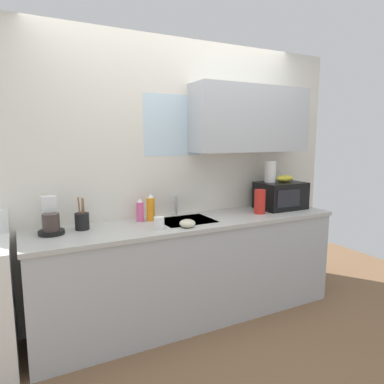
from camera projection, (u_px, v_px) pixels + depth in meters
The scene contains 13 objects.
kitchen_wall_assembly at pixel (191, 164), 3.29m from camera, with size 3.52×0.42×2.50m.
counter_unit at pixel (192, 268), 3.09m from camera, with size 2.75×0.63×0.90m.
sink_faucet at pixel (176, 205), 3.20m from camera, with size 0.03×0.03×0.19m, color #B2B5BA.
microwave at pixel (281, 195), 3.52m from camera, with size 0.46×0.35×0.27m.
banana_bunch at pixel (285, 178), 3.51m from camera, with size 0.20×0.11×0.07m, color gold.
paper_towel_roll at pixel (270, 171), 3.48m from camera, with size 0.11×0.11×0.22m, color white.
coffee_maker at pixel (50, 220), 2.59m from camera, with size 0.19×0.21×0.28m.
dish_soap_bottle_orange at pixel (151, 208), 3.00m from camera, with size 0.07×0.07×0.24m.
dish_soap_bottle_pink at pixel (140, 210), 2.98m from camera, with size 0.06×0.06×0.20m.
cereal_canister at pixel (260, 202), 3.28m from camera, with size 0.10×0.10×0.23m, color red.
mug_white at pixel (159, 223), 2.73m from camera, with size 0.08×0.08×0.10m, color white.
utensil_crock at pixel (82, 221), 2.71m from camera, with size 0.11×0.11×0.26m.
small_bowl at pixel (187, 223), 2.78m from camera, with size 0.13×0.13×0.07m, color beige.
Camera 1 is at (-1.35, -2.63, 1.61)m, focal length 32.39 mm.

